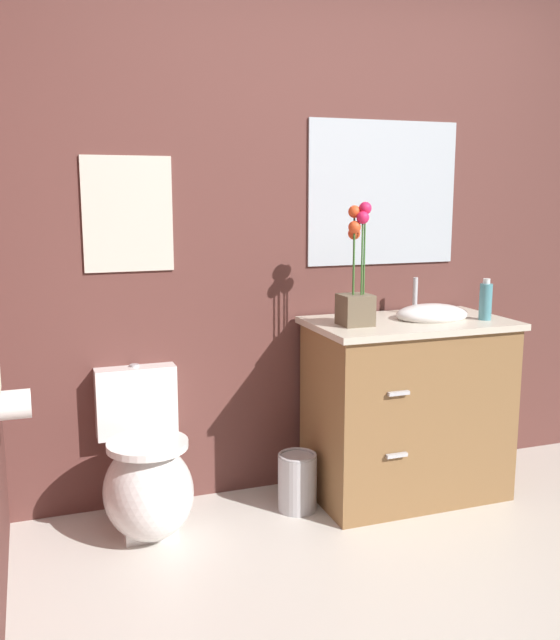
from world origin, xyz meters
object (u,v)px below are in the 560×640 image
(vanity_cabinet, at_px, (407,406))
(soap_bottle, at_px, (486,301))
(toilet, at_px, (146,478))
(toilet_paper_roll, at_px, (15,404))
(flower_vase, at_px, (356,287))
(trash_bin, at_px, (297,481))
(wall_poster, at_px, (128,214))
(wall_mirror, at_px, (383,193))

(vanity_cabinet, relative_size, soap_bottle, 5.33)
(toilet, distance_m, toilet_paper_roll, 0.69)
(toilet_paper_roll, bearing_deg, vanity_cabinet, 5.54)
(vanity_cabinet, relative_size, flower_vase, 1.89)
(toilet, bearing_deg, flower_vase, -3.13)
(vanity_cabinet, xyz_separation_m, soap_bottle, (0.34, -0.11, 0.51))
(flower_vase, xyz_separation_m, soap_bottle, (0.64, -0.08, -0.08))
(toilet, bearing_deg, soap_bottle, -4.83)
(soap_bottle, xyz_separation_m, trash_bin, (-0.90, 0.11, -0.81))
(vanity_cabinet, xyz_separation_m, toilet_paper_roll, (-1.75, -0.17, 0.24))
(wall_poster, xyz_separation_m, toilet_paper_roll, (-0.50, -0.46, -0.68))
(flower_vase, distance_m, wall_mirror, 0.60)
(flower_vase, xyz_separation_m, wall_mirror, (0.30, 0.32, 0.42))
(flower_vase, height_order, wall_mirror, wall_mirror)
(flower_vase, bearing_deg, vanity_cabinet, 4.97)
(trash_bin, xyz_separation_m, wall_mirror, (0.56, 0.29, 1.31))
(toilet, bearing_deg, vanity_cabinet, -1.21)
(toilet, xyz_separation_m, flower_vase, (0.96, -0.05, 0.79))
(toilet, relative_size, wall_poster, 1.37)
(vanity_cabinet, xyz_separation_m, wall_poster, (-1.25, 0.29, 0.92))
(toilet_paper_roll, bearing_deg, soap_bottle, 1.70)
(wall_mirror, xyz_separation_m, toilet_paper_roll, (-1.75, -0.46, -0.77))
(vanity_cabinet, bearing_deg, toilet_paper_roll, -174.46)
(trash_bin, bearing_deg, toilet, 177.81)
(trash_bin, bearing_deg, soap_bottle, -6.82)
(toilet, xyz_separation_m, trash_bin, (0.69, -0.03, -0.11))
(wall_poster, bearing_deg, flower_vase, -18.50)
(wall_mirror, bearing_deg, vanity_cabinet, -89.47)
(wall_mirror, bearing_deg, toilet, -167.93)
(vanity_cabinet, distance_m, wall_poster, 1.58)
(wall_mirror, bearing_deg, wall_poster, 180.00)
(vanity_cabinet, distance_m, toilet_paper_roll, 1.78)
(vanity_cabinet, distance_m, soap_bottle, 0.62)
(vanity_cabinet, distance_m, flower_vase, 0.66)
(vanity_cabinet, bearing_deg, soap_bottle, -17.70)
(toilet, distance_m, wall_mirror, 1.76)
(wall_mirror, distance_m, toilet_paper_roll, 1.97)
(soap_bottle, bearing_deg, trash_bin, 173.18)
(toilet, height_order, flower_vase, flower_vase)
(soap_bottle, distance_m, toilet_paper_roll, 2.11)
(trash_bin, relative_size, wall_poster, 0.54)
(soap_bottle, bearing_deg, toilet, 175.17)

